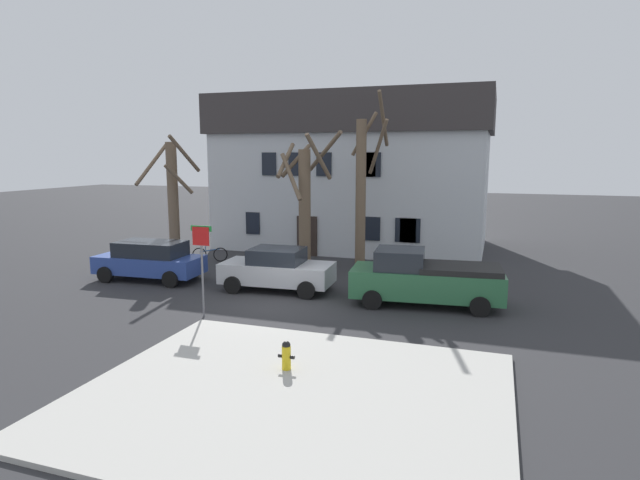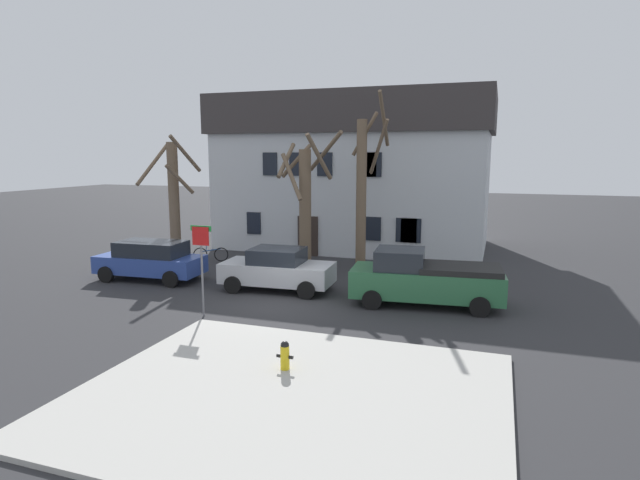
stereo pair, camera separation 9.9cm
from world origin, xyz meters
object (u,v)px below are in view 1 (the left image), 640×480
object	(u,v)px
tree_bare_far	(363,189)
tree_bare_near	(173,198)
car_blue_wagon	(150,260)
pickup_truck_green	(425,279)
building_main	(355,171)
tree_bare_mid	(305,201)
fire_hydrant	(286,355)
bicycle_leaning	(210,254)
street_sign_pole	(202,254)
car_silver_sedan	(277,269)

from	to	relation	value
tree_bare_far	tree_bare_near	bearing A→B (deg)	-172.97
tree_bare_far	car_blue_wagon	world-z (taller)	tree_bare_far
tree_bare_near	pickup_truck_green	size ratio (longest dim) A/B	1.14
building_main	tree_bare_near	bearing A→B (deg)	-131.82
tree_bare_mid	fire_hydrant	distance (m)	11.57
tree_bare_mid	tree_bare_far	xyz separation A→B (m)	(2.40, 1.02, 0.53)
tree_bare_near	bicycle_leaning	size ratio (longest dim) A/B	3.76
building_main	bicycle_leaning	world-z (taller)	building_main
street_sign_pole	bicycle_leaning	size ratio (longest dim) A/B	1.84
tree_bare_mid	car_blue_wagon	size ratio (longest dim) A/B	1.38
street_sign_pole	car_blue_wagon	bearing A→B (deg)	142.35
building_main	tree_bare_far	size ratio (longest dim) A/B	1.91
tree_bare_near	building_main	bearing A→B (deg)	48.18
tree_bare_far	fire_hydrant	size ratio (longest dim) A/B	11.12
fire_hydrant	bicycle_leaning	bearing A→B (deg)	127.77
pickup_truck_green	bicycle_leaning	distance (m)	11.95
tree_bare_near	tree_bare_mid	size ratio (longest dim) A/B	0.98
car_silver_sedan	pickup_truck_green	bearing A→B (deg)	-1.92
tree_bare_near	car_blue_wagon	world-z (taller)	tree_bare_near
car_silver_sedan	pickup_truck_green	distance (m)	5.77
tree_bare_near	fire_hydrant	world-z (taller)	tree_bare_near
car_silver_sedan	pickup_truck_green	size ratio (longest dim) A/B	0.82
pickup_truck_green	street_sign_pole	bearing A→B (deg)	-151.11
building_main	bicycle_leaning	xyz separation A→B (m)	(-5.54, -7.11, -3.97)
car_blue_wagon	street_sign_pole	size ratio (longest dim) A/B	1.52
tree_bare_near	tree_bare_mid	xyz separation A→B (m)	(6.80, 0.12, 0.04)
tree_bare_far	street_sign_pole	distance (m)	9.09
car_blue_wagon	bicycle_leaning	xyz separation A→B (m)	(0.39, 4.22, -0.51)
car_silver_sedan	fire_hydrant	xyz separation A→B (m)	(3.38, -7.30, -0.35)
pickup_truck_green	fire_hydrant	bearing A→B (deg)	-108.53
fire_hydrant	street_sign_pole	xyz separation A→B (m)	(-4.35, 3.39, 1.62)
pickup_truck_green	fire_hydrant	xyz separation A→B (m)	(-2.38, -7.10, -0.47)
tree_bare_far	car_blue_wagon	size ratio (longest dim) A/B	1.72
car_silver_sedan	street_sign_pole	world-z (taller)	street_sign_pole
pickup_truck_green	street_sign_pole	world-z (taller)	street_sign_pole
tree_bare_mid	car_silver_sedan	bearing A→B (deg)	-88.35
building_main	car_silver_sedan	world-z (taller)	building_main
tree_bare_mid	pickup_truck_green	xyz separation A→B (m)	(5.86, -3.59, -2.28)
tree_bare_mid	fire_hydrant	size ratio (longest dim) A/B	8.86
car_blue_wagon	tree_bare_near	bearing A→B (deg)	107.70
tree_bare_mid	pickup_truck_green	size ratio (longest dim) A/B	1.17
tree_bare_near	tree_bare_far	distance (m)	9.28
car_silver_sedan	tree_bare_near	bearing A→B (deg)	154.58
tree_bare_far	car_silver_sedan	distance (m)	5.77
car_blue_wagon	bicycle_leaning	bearing A→B (deg)	84.68
tree_bare_mid	tree_bare_near	bearing A→B (deg)	-179.01
tree_bare_near	tree_bare_far	size ratio (longest dim) A/B	0.78
car_silver_sedan	street_sign_pole	distance (m)	4.22
fire_hydrant	street_sign_pole	world-z (taller)	street_sign_pole
building_main	street_sign_pole	world-z (taller)	building_main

